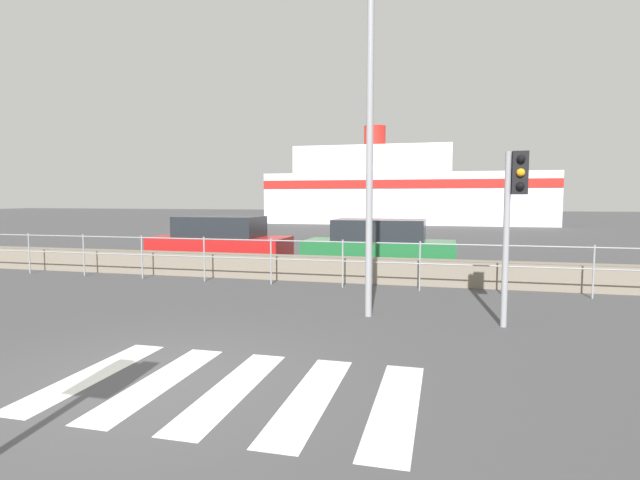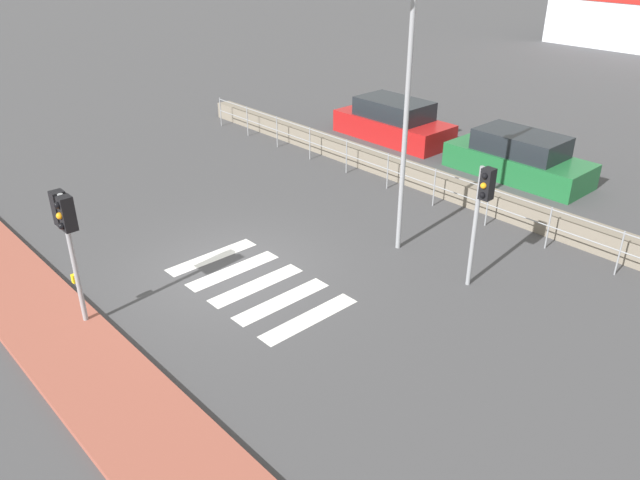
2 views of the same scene
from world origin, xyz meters
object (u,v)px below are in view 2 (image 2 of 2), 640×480
object	(u,v)px
parked_car_green	(518,158)
streetlamp	(402,86)
traffic_light_far	(482,201)
traffic_light_near	(66,225)
parked_car_red	(393,122)

from	to	relation	value
parked_car_green	streetlamp	bearing A→B (deg)	-84.38
traffic_light_far	streetlamp	size ratio (longest dim) A/B	0.42
traffic_light_near	parked_car_red	size ratio (longest dim) A/B	0.64
traffic_light_near	streetlamp	distance (m)	7.55
traffic_light_near	parked_car_green	size ratio (longest dim) A/B	0.63
traffic_light_far	parked_car_green	xyz separation A→B (m)	(-3.02, 6.71, -1.47)
streetlamp	parked_car_red	world-z (taller)	streetlamp
traffic_light_far	streetlamp	distance (m)	3.11
traffic_light_near	traffic_light_far	world-z (taller)	traffic_light_near
parked_car_green	traffic_light_near	bearing A→B (deg)	-95.88
parked_car_red	parked_car_green	size ratio (longest dim) A/B	1.00
parked_car_red	parked_car_green	bearing A→B (deg)	0.00
traffic_light_near	traffic_light_far	size ratio (longest dim) A/B	1.02
traffic_light_near	traffic_light_far	bearing A→B (deg)	57.80
parked_car_red	parked_car_green	distance (m)	5.30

